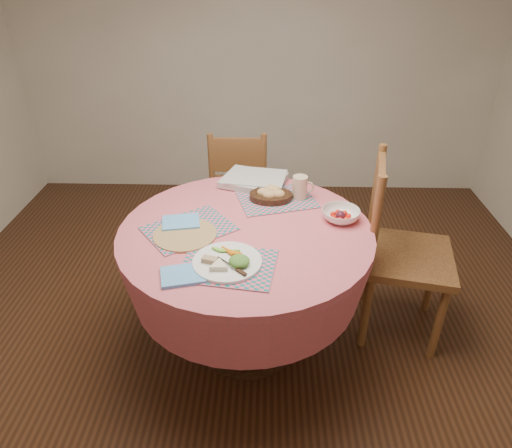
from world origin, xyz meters
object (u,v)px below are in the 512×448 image
Objects in this scene: dinner_plate at (229,261)px; fruit_bowl at (341,215)px; chair_right at (398,248)px; bread_bowl at (271,194)px; chair_back at (239,186)px; dining_table at (246,262)px; latte_mug at (300,187)px; wicker_trivet at (185,235)px.

fruit_bowl is (0.53, 0.40, 0.01)m from dinner_plate.
chair_right is at bearing 10.85° from fruit_bowl.
bread_bowl is at bearing 149.54° from fruit_bowl.
chair_back is 1.12m from fruit_bowl.
dining_table is 1.36× the size of chair_back.
latte_mug is at bearing 129.86° from fruit_bowl.
chair_right is at bearing 11.56° from dining_table.
latte_mug is at bearing 49.49° from dining_table.
wicker_trivet is 0.69m from latte_mug.
dinner_plate is (0.23, -0.23, 0.01)m from wicker_trivet.
bread_bowl is 0.40m from fruit_bowl.
wicker_trivet is at bearing 114.01° from chair_right.
chair_right is 5.46× the size of fruit_bowl.
dining_table is at bearing -167.93° from fruit_bowl.
chair_back is 0.81m from bread_bowl.
chair_right is 1.01m from dinner_plate.
chair_back is 1.14m from wicker_trivet.
dinner_plate is 0.66m from fruit_bowl.
chair_right reaches higher than dinner_plate.
chair_right is at bearing -11.49° from bread_bowl.
chair_back is 1.35m from dinner_plate.
chair_right is 4.52× the size of bread_bowl.
wicker_trivet is (-0.28, -0.07, 0.20)m from dining_table.
wicker_trivet is at bearing 79.60° from chair_back.
chair_right reaches higher than dining_table.
chair_back is 0.86m from latte_mug.
chair_back is at bearing 58.70° from chair_right.
wicker_trivet is 1.30× the size of bread_bowl.
bread_bowl is at bearing 42.40° from wicker_trivet.
wicker_trivet reaches higher than dining_table.
latte_mug is 0.30m from fruit_bowl.
bread_bowl is (0.18, 0.60, 0.02)m from dinner_plate.
bread_bowl is at bearing 68.12° from dining_table.
bread_bowl reaches higher than dinner_plate.
latte_mug is (0.34, 0.62, 0.05)m from dinner_plate.
chair_back is at bearing 121.72° from fruit_bowl.
chair_right is 3.48× the size of dinner_plate.
wicker_trivet is 1.57× the size of fruit_bowl.
dinner_plate is (0.04, -1.31, 0.30)m from chair_back.
bread_bowl is (0.22, -0.71, 0.31)m from chair_back.
bread_bowl is 1.85× the size of latte_mug.
dinner_plate is at bearing 129.95° from chair_right.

